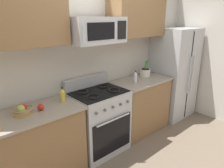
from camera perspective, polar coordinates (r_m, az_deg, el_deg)
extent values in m
cube|color=beige|center=(3.06, -8.13, 6.30)|extent=(8.00, 0.10, 2.60)
cube|color=olive|center=(2.69, -20.72, -16.57)|extent=(1.12, 0.54, 0.88)
cube|color=gray|center=(2.47, -21.89, -7.78)|extent=(1.16, 0.58, 0.03)
cube|color=#B2B5BA|center=(3.08, -3.57, -10.31)|extent=(0.76, 0.58, 0.91)
cube|color=black|center=(2.93, 0.19, -13.95)|extent=(0.67, 0.01, 0.51)
cylinder|color=#B2B5BA|center=(2.78, 0.56, -9.70)|extent=(0.57, 0.02, 0.02)
cube|color=black|center=(2.89, -3.75, -2.19)|extent=(0.73, 0.53, 0.02)
cube|color=#B2B5BA|center=(3.06, -6.83, 0.52)|extent=(0.76, 0.06, 0.18)
torus|color=black|center=(2.69, -5.18, -3.44)|extent=(0.17, 0.17, 0.02)
torus|color=black|center=(2.90, 0.57, -1.69)|extent=(0.17, 0.17, 0.02)
torus|color=black|center=(2.87, -8.13, -2.09)|extent=(0.17, 0.17, 0.02)
torus|color=black|center=(3.08, -2.51, -0.54)|extent=(0.17, 0.17, 0.02)
cylinder|color=#4C4C51|center=(2.56, -4.27, -8.02)|extent=(0.04, 0.02, 0.04)
cylinder|color=#4C4C51|center=(2.64, -1.90, -7.16)|extent=(0.04, 0.02, 0.04)
cylinder|color=#4C4C51|center=(2.72, 0.31, -6.34)|extent=(0.04, 0.02, 0.04)
cylinder|color=#4C4C51|center=(2.80, 2.39, -5.57)|extent=(0.04, 0.02, 0.04)
cylinder|color=#4C4C51|center=(2.89, 4.34, -4.83)|extent=(0.04, 0.02, 0.04)
cube|color=olive|center=(3.65, 7.66, -5.93)|extent=(0.99, 0.54, 0.88)
cube|color=gray|center=(3.49, 7.97, 0.91)|extent=(1.03, 0.58, 0.03)
cube|color=#B2B5BA|center=(4.24, 16.40, 2.81)|extent=(0.82, 0.65, 1.71)
cube|color=black|center=(4.08, 20.31, 1.85)|extent=(0.01, 0.01, 1.62)
cylinder|color=#B2B5BA|center=(4.02, 20.36, 2.23)|extent=(0.02, 0.02, 0.68)
cylinder|color=#B2B5BA|center=(4.11, 21.03, 2.47)|extent=(0.02, 0.02, 0.68)
cube|color=beige|center=(4.35, 27.08, 7.98)|extent=(0.10, 8.00, 2.60)
cube|color=#B2B5BA|center=(2.74, -4.50, 14.45)|extent=(0.74, 0.40, 0.33)
cube|color=black|center=(2.54, -2.84, 14.20)|extent=(0.41, 0.01, 0.20)
cube|color=black|center=(2.76, 2.72, 14.51)|extent=(0.15, 0.01, 0.23)
cylinder|color=#B2B5BA|center=(2.35, -7.61, 13.77)|extent=(0.02, 0.02, 0.23)
cube|color=olive|center=(2.38, -26.32, 16.82)|extent=(1.15, 0.34, 0.67)
cube|color=olive|center=(3.44, 6.92, 18.29)|extent=(1.02, 0.34, 0.67)
cylinder|color=white|center=(3.71, 9.04, 3.12)|extent=(0.18, 0.18, 0.12)
cylinder|color=black|center=(3.71, 9.05, 3.27)|extent=(0.15, 0.15, 0.11)
cylinder|color=green|center=(3.70, 9.18, 4.55)|extent=(0.04, 0.09, 0.26)
cylinder|color=red|center=(3.70, 9.03, 4.39)|extent=(0.05, 0.01, 0.24)
cylinder|color=green|center=(3.67, 9.16, 4.34)|extent=(0.04, 0.03, 0.25)
cone|color=#9E7A4C|center=(2.44, -23.11, -6.92)|extent=(0.21, 0.21, 0.07)
torus|color=#9E7A4C|center=(2.43, -23.21, -6.17)|extent=(0.22, 0.22, 0.02)
sphere|color=red|center=(2.47, -22.95, -5.88)|extent=(0.07, 0.07, 0.07)
sphere|color=orange|center=(2.44, -23.58, -6.27)|extent=(0.07, 0.07, 0.07)
sphere|color=yellow|center=(2.44, -23.64, -6.17)|extent=(0.08, 0.08, 0.08)
sphere|color=#9EB74C|center=(2.42, -23.61, -6.43)|extent=(0.08, 0.08, 0.08)
sphere|color=red|center=(2.48, -18.87, -5.96)|extent=(0.08, 0.08, 0.08)
cylinder|color=gold|center=(2.63, -13.32, -3.33)|extent=(0.06, 0.06, 0.13)
cone|color=gold|center=(2.61, -13.45, -1.60)|extent=(0.06, 0.06, 0.04)
cylinder|color=black|center=(2.60, -13.49, -1.07)|extent=(0.03, 0.03, 0.01)
cylinder|color=silver|center=(3.33, 6.39, 1.61)|extent=(0.06, 0.06, 0.14)
cone|color=silver|center=(3.31, 6.44, 3.06)|extent=(0.05, 0.05, 0.04)
cylinder|color=black|center=(3.30, 6.45, 3.50)|extent=(0.02, 0.02, 0.01)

